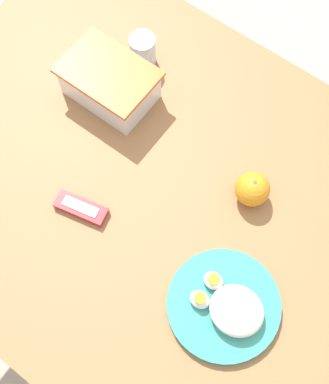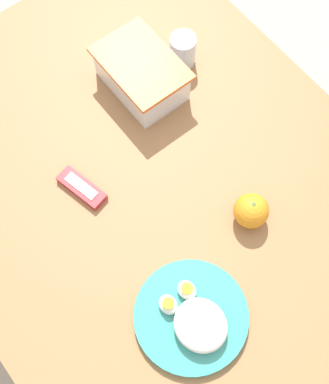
{
  "view_description": "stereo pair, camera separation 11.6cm",
  "coord_description": "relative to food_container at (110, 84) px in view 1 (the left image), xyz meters",
  "views": [
    {
      "loc": [
        0.29,
        -0.36,
        1.87
      ],
      "look_at": [
        0.02,
        -0.0,
        0.79
      ],
      "focal_mm": 50.0,
      "sensor_mm": 36.0,
      "label": 1
    },
    {
      "loc": [
        0.37,
        -0.28,
        1.87
      ],
      "look_at": [
        0.02,
        -0.0,
        0.79
      ],
      "focal_mm": 50.0,
      "sensor_mm": 36.0,
      "label": 2
    }
  ],
  "objects": [
    {
      "name": "table",
      "position": [
        0.24,
        -0.14,
        -0.13
      ],
      "size": [
        1.29,
        0.95,
        0.76
      ],
      "color": "#996B42",
      "rests_on": "ground_plane"
    },
    {
      "name": "rice_plate",
      "position": [
        0.51,
        -0.26,
        -0.02
      ],
      "size": [
        0.23,
        0.23,
        0.06
      ],
      "color": "teal",
      "rests_on": "table"
    },
    {
      "name": "ground_plane",
      "position": [
        0.24,
        -0.14,
        -0.8
      ],
      "size": [
        10.0,
        10.0,
        0.0
      ],
      "primitive_type": "plane",
      "color": "#B2A899"
    },
    {
      "name": "candy_bar",
      "position": [
        0.13,
        -0.27,
        -0.03
      ],
      "size": [
        0.12,
        0.07,
        0.02
      ],
      "color": "#B7282D",
      "rests_on": "table"
    },
    {
      "name": "drinking_glass",
      "position": [
        0.0,
        0.12,
        -0.0
      ],
      "size": [
        0.06,
        0.06,
        0.08
      ],
      "color": "silver",
      "rests_on": "table"
    },
    {
      "name": "orange_fruit",
      "position": [
        0.41,
        -0.02,
        -0.0
      ],
      "size": [
        0.08,
        0.08,
        0.08
      ],
      "color": "orange",
      "rests_on": "table"
    },
    {
      "name": "food_container",
      "position": [
        0.0,
        0.0,
        0.0
      ],
      "size": [
        0.22,
        0.15,
        0.1
      ],
      "color": "white",
      "rests_on": "table"
    }
  ]
}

